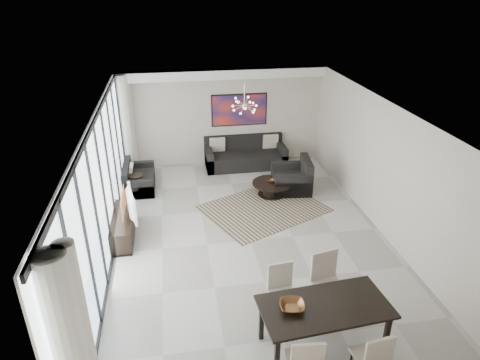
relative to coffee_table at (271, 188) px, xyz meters
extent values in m
cube|color=#A8A39B|center=(-0.96, -2.05, -0.19)|extent=(6.00, 9.00, 0.02)
cube|color=white|center=(-0.96, -2.05, 2.69)|extent=(6.00, 9.00, 0.02)
cube|color=beige|center=(-0.96, 2.44, 1.25)|extent=(6.00, 0.02, 2.90)
cube|color=beige|center=(-0.96, -6.54, 1.25)|extent=(6.00, 0.02, 2.90)
cube|color=beige|center=(2.03, -2.05, 1.25)|extent=(0.02, 9.00, 2.90)
cube|color=silver|center=(-3.94, -2.05, 1.25)|extent=(0.01, 8.95, 2.85)
cube|color=black|center=(-3.90, -2.05, 2.65)|extent=(0.04, 8.95, 0.10)
cube|color=black|center=(-3.90, -2.05, -0.17)|extent=(0.04, 8.95, 0.06)
cube|color=black|center=(-3.90, -6.05, 1.25)|extent=(0.04, 0.05, 2.88)
cube|color=black|center=(-3.90, -5.05, 1.25)|extent=(0.04, 0.05, 2.88)
cube|color=black|center=(-3.90, -4.05, 1.25)|extent=(0.04, 0.05, 2.88)
cube|color=black|center=(-3.90, -3.05, 1.25)|extent=(0.04, 0.05, 2.88)
cube|color=black|center=(-3.90, -2.05, 1.25)|extent=(0.04, 0.05, 2.88)
cube|color=black|center=(-3.90, -1.05, 1.25)|extent=(0.04, 0.05, 2.88)
cube|color=black|center=(-3.90, -0.05, 1.25)|extent=(0.04, 0.05, 2.88)
cube|color=black|center=(-3.90, 0.95, 1.25)|extent=(0.04, 0.05, 2.88)
cube|color=black|center=(-3.90, 1.95, 1.25)|extent=(0.04, 0.05, 2.88)
cylinder|color=white|center=(-3.76, 2.10, 1.25)|extent=(0.36, 0.36, 2.85)
cube|color=white|center=(-0.96, 2.25, 2.57)|extent=(5.98, 0.40, 0.26)
cube|color=red|center=(-0.46, 2.42, 1.45)|extent=(1.68, 0.04, 0.98)
cylinder|color=silver|center=(-0.66, 0.45, 2.42)|extent=(0.02, 0.02, 0.55)
sphere|color=silver|center=(-0.66, 0.45, 2.15)|extent=(0.12, 0.12, 0.12)
cube|color=black|center=(-0.36, -0.70, -0.20)|extent=(3.42, 3.10, 0.01)
cylinder|color=black|center=(0.00, 0.00, 0.14)|extent=(1.03, 1.03, 0.04)
cylinder|color=black|center=(0.00, 0.00, -0.04)|extent=(0.45, 0.45, 0.32)
cylinder|color=black|center=(0.00, 0.00, -0.19)|extent=(0.72, 0.72, 0.03)
imported|color=brown|center=(-0.01, 0.04, 0.19)|extent=(0.24, 0.24, 0.07)
cube|color=black|center=(-0.34, 1.97, 0.02)|extent=(2.42, 0.99, 0.44)
cube|color=black|center=(-0.34, 2.36, 0.46)|extent=(2.42, 0.20, 0.44)
cube|color=black|center=(-1.45, 1.97, 0.12)|extent=(0.20, 0.99, 0.64)
cube|color=black|center=(0.77, 1.97, 0.12)|extent=(0.20, 0.99, 0.64)
cube|color=black|center=(-3.46, 1.00, -0.03)|extent=(0.80, 1.42, 0.35)
cube|color=black|center=(-3.78, 1.00, 0.33)|extent=(0.16, 1.42, 0.35)
cube|color=black|center=(-3.46, 0.37, 0.05)|extent=(0.80, 0.16, 0.51)
cube|color=black|center=(-3.46, 1.63, 0.05)|extent=(0.80, 0.16, 0.51)
cube|color=black|center=(0.59, 0.20, 0.02)|extent=(1.12, 1.17, 0.44)
cube|color=black|center=(0.99, 0.15, 0.46)|extent=(0.33, 1.06, 0.44)
cube|color=black|center=(0.65, 0.63, 0.12)|extent=(1.01, 0.32, 0.64)
cube|color=black|center=(0.54, -0.22, 0.12)|extent=(1.01, 0.32, 0.64)
cylinder|color=black|center=(-3.52, 0.68, 0.31)|extent=(0.39, 0.39, 0.04)
cylinder|color=black|center=(-3.52, 0.68, 0.05)|extent=(0.06, 0.06, 0.49)
cylinder|color=black|center=(-3.52, 0.68, -0.19)|extent=(0.27, 0.27, 0.03)
cube|color=black|center=(-3.72, -1.40, 0.05)|extent=(0.46, 1.64, 0.51)
imported|color=gray|center=(-3.56, -1.42, 0.61)|extent=(0.32, 1.05, 0.60)
cube|color=black|center=(-0.42, -5.15, 0.59)|extent=(2.03, 1.13, 0.04)
cube|color=black|center=(-1.26, -5.60, 0.18)|extent=(0.07, 0.07, 0.77)
cube|color=black|center=(-1.32, -4.84, 0.18)|extent=(0.07, 0.07, 0.77)
cube|color=black|center=(0.48, -5.46, 0.18)|extent=(0.07, 0.07, 0.77)
cube|color=black|center=(0.42, -4.70, 0.18)|extent=(0.07, 0.07, 0.77)
cube|color=#BAAB9A|center=(-0.95, -5.98, 0.51)|extent=(0.46, 0.09, 0.55)
cube|color=#BAAB9A|center=(0.02, -5.83, 0.23)|extent=(0.48, 0.48, 0.06)
cube|color=#BAAB9A|center=(0.04, -6.02, 0.47)|extent=(0.43, 0.09, 0.53)
cube|color=#BAAB9A|center=(-0.85, -4.39, 0.23)|extent=(0.48, 0.48, 0.06)
cube|color=#BAAB9A|center=(-0.87, -4.20, 0.48)|extent=(0.44, 0.09, 0.53)
cylinder|color=black|center=(-0.66, -4.54, 0.00)|extent=(0.04, 0.04, 0.41)
cylinder|color=black|center=(-1.03, -4.24, 0.00)|extent=(0.04, 0.04, 0.41)
cube|color=#BAAB9A|center=(-0.05, -4.38, 0.29)|extent=(0.58, 0.58, 0.06)
cube|color=#BAAB9A|center=(-0.09, -4.17, 0.57)|extent=(0.50, 0.15, 0.60)
cylinder|color=black|center=(0.18, -4.53, 0.03)|extent=(0.04, 0.04, 0.46)
cylinder|color=black|center=(-0.27, -4.23, 0.03)|extent=(0.04, 0.04, 0.46)
imported|color=brown|center=(-0.93, -5.13, 0.66)|extent=(0.43, 0.43, 0.09)
camera|label=1|loc=(-2.50, -9.82, 5.07)|focal=32.00mm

